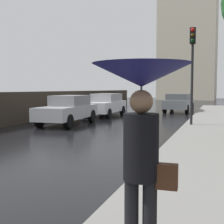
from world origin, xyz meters
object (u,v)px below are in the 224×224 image
car_grey_behind_camera (179,102)px  pedestrian_with_umbrella_near (142,110)px  car_white_far_lane (105,104)px  car_silver_near_kerb (68,109)px  traffic_light (192,58)px

car_grey_behind_camera → pedestrian_with_umbrella_near: size_ratio=2.31×
car_grey_behind_camera → car_white_far_lane: bearing=-126.7°
car_white_far_lane → car_silver_near_kerb: bearing=87.6°
car_silver_near_kerb → traffic_light: bearing=-175.0°
car_white_far_lane → pedestrian_with_umbrella_near: (6.50, -16.40, 0.85)m
traffic_light → car_grey_behind_camera: bearing=100.5°
car_silver_near_kerb → car_white_far_lane: bearing=-94.3°
car_grey_behind_camera → traffic_light: size_ratio=0.99×
car_silver_near_kerb → car_grey_behind_camera: car_silver_near_kerb is taller
car_grey_behind_camera → traffic_light: traffic_light is taller
car_silver_near_kerb → car_grey_behind_camera: (4.35, 10.23, -0.01)m
car_silver_near_kerb → car_white_far_lane: car_white_far_lane is taller
pedestrian_with_umbrella_near → traffic_light: bearing=90.1°
car_grey_behind_camera → car_white_far_lane: 6.67m
car_grey_behind_camera → pedestrian_with_umbrella_near: (2.31, -21.60, 0.88)m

